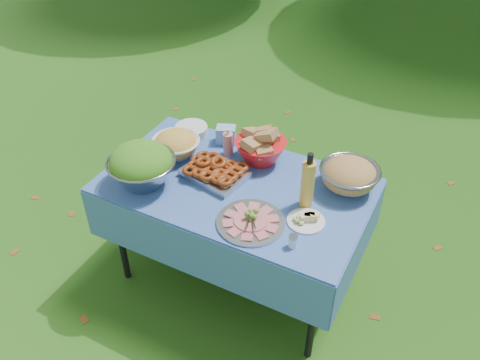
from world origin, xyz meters
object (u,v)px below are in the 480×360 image
object	(u,v)px
bread_bowl	(261,146)
charcuterie_platter	(251,217)
oil_bottle	(308,180)
plate_stack	(191,130)
picnic_table	(236,234)
salad_bowl	(141,165)
pasta_bowl_steel	(349,175)

from	to	relation	value
bread_bowl	charcuterie_platter	world-z (taller)	bread_bowl
charcuterie_platter	oil_bottle	world-z (taller)	oil_bottle
plate_stack	charcuterie_platter	size ratio (longest dim) A/B	0.58
plate_stack	oil_bottle	xyz separation A→B (m)	(0.89, -0.30, 0.13)
bread_bowl	oil_bottle	size ratio (longest dim) A/B	0.94
picnic_table	oil_bottle	world-z (taller)	oil_bottle
oil_bottle	salad_bowl	bearing A→B (deg)	-163.88
plate_stack	picnic_table	bearing A→B (deg)	-33.48
plate_stack	bread_bowl	distance (m)	0.51
bread_bowl	charcuterie_platter	distance (m)	0.55
picnic_table	plate_stack	xyz separation A→B (m)	(-0.48, 0.32, 0.41)
charcuterie_platter	oil_bottle	bearing A→B (deg)	54.30
charcuterie_platter	bread_bowl	bearing A→B (deg)	110.72
salad_bowl	charcuterie_platter	xyz separation A→B (m)	(0.67, -0.02, -0.08)
salad_bowl	pasta_bowl_steel	xyz separation A→B (m)	(1.01, 0.48, -0.04)
salad_bowl	plate_stack	size ratio (longest dim) A/B	1.84
picnic_table	pasta_bowl_steel	xyz separation A→B (m)	(0.56, 0.26, 0.47)
plate_stack	bread_bowl	world-z (taller)	bread_bowl
plate_stack	pasta_bowl_steel	distance (m)	1.04
picnic_table	oil_bottle	bearing A→B (deg)	3.17
pasta_bowl_steel	oil_bottle	xyz separation A→B (m)	(-0.15, -0.24, 0.07)
bread_bowl	oil_bottle	bearing A→B (deg)	-32.71
plate_stack	bread_bowl	bearing A→B (deg)	-5.58
salad_bowl	pasta_bowl_steel	distance (m)	1.12
bread_bowl	oil_bottle	distance (m)	0.46
salad_bowl	charcuterie_platter	size ratio (longest dim) A/B	1.07
salad_bowl	charcuterie_platter	distance (m)	0.67
picnic_table	salad_bowl	distance (m)	0.71
pasta_bowl_steel	charcuterie_platter	distance (m)	0.61
picnic_table	pasta_bowl_steel	world-z (taller)	pasta_bowl_steel
plate_stack	oil_bottle	size ratio (longest dim) A/B	0.63
salad_bowl	pasta_bowl_steel	size ratio (longest dim) A/B	1.16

